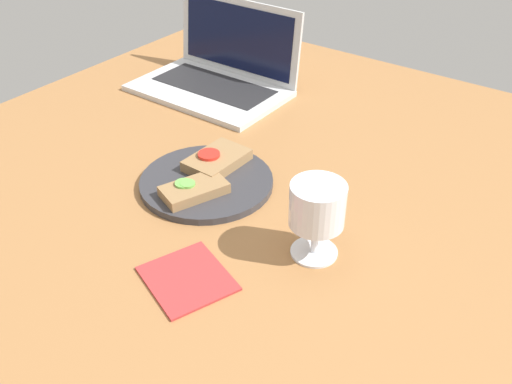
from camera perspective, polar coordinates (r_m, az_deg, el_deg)
name	(u,v)px	position (r cm, az deg, el deg)	size (l,w,h in cm)	color
wooden_table	(259,202)	(102.74, 0.31, -0.97)	(140.00, 140.00, 3.00)	#9E6B3D
plate	(207,182)	(104.49, -4.97, 1.01)	(24.34, 24.34, 1.33)	#333338
sandwich_with_cucumber	(194,189)	(99.79, -6.24, 0.26)	(9.88, 12.75, 2.32)	#937047
sandwich_with_tomato	(217,160)	(107.45, -3.95, 3.22)	(8.21, 12.04, 2.61)	#937047
wine_glass	(317,209)	(84.60, 6.14, -1.70)	(8.44, 8.44, 12.68)	white
laptop	(219,72)	(140.43, -3.71, 11.92)	(35.97, 24.61, 19.32)	silver
napkin	(187,278)	(85.52, -6.87, -8.58)	(12.54, 11.32, 0.40)	#B23333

